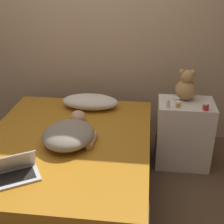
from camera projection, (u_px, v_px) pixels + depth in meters
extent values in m
plane|color=brown|center=(70.00, 189.00, 2.93)|extent=(12.00, 12.00, 0.00)
cube|color=tan|center=(89.00, 25.00, 3.42)|extent=(8.00, 0.06, 2.60)
cube|color=#2D2319|center=(69.00, 175.00, 2.86)|extent=(1.47, 1.81, 0.31)
cube|color=#B2721E|center=(67.00, 151.00, 2.74)|extent=(1.44, 1.78, 0.23)
cube|color=silver|center=(183.00, 133.00, 3.18)|extent=(0.54, 0.39, 0.69)
ellipsoid|color=beige|center=(90.00, 102.00, 3.25)|extent=(0.59, 0.30, 0.14)
ellipsoid|color=gray|center=(68.00, 135.00, 2.61)|extent=(0.45, 0.51, 0.16)
sphere|color=tan|center=(78.00, 118.00, 2.89)|extent=(0.15, 0.15, 0.15)
cylinder|color=tan|center=(92.00, 140.00, 2.63)|extent=(0.07, 0.23, 0.06)
cube|color=silver|center=(16.00, 178.00, 2.21)|extent=(0.39, 0.35, 0.02)
cube|color=black|center=(15.00, 177.00, 2.20)|extent=(0.30, 0.26, 0.00)
cube|color=silver|center=(12.00, 163.00, 2.21)|extent=(0.33, 0.26, 0.18)
cube|color=black|center=(12.00, 163.00, 2.21)|extent=(0.29, 0.23, 0.15)
sphere|color=tan|center=(186.00, 90.00, 3.06)|extent=(0.20, 0.20, 0.20)
sphere|color=tan|center=(187.00, 77.00, 3.00)|extent=(0.13, 0.13, 0.13)
sphere|color=tan|center=(182.00, 72.00, 2.98)|extent=(0.05, 0.05, 0.05)
sphere|color=tan|center=(193.00, 72.00, 2.97)|extent=(0.05, 0.05, 0.05)
cylinder|color=gold|center=(178.00, 105.00, 2.92)|extent=(0.05, 0.05, 0.05)
cylinder|color=white|center=(178.00, 102.00, 2.91)|extent=(0.04, 0.04, 0.01)
cylinder|color=white|center=(177.00, 101.00, 3.00)|extent=(0.05, 0.05, 0.05)
cylinder|color=white|center=(177.00, 99.00, 2.99)|extent=(0.05, 0.05, 0.01)
cylinder|color=#B72D2D|center=(206.00, 107.00, 2.87)|extent=(0.06, 0.06, 0.06)
cylinder|color=white|center=(206.00, 104.00, 2.85)|extent=(0.05, 0.05, 0.02)
cylinder|color=silver|center=(168.00, 105.00, 2.91)|extent=(0.03, 0.03, 0.06)
cylinder|color=white|center=(168.00, 101.00, 2.89)|extent=(0.03, 0.03, 0.02)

